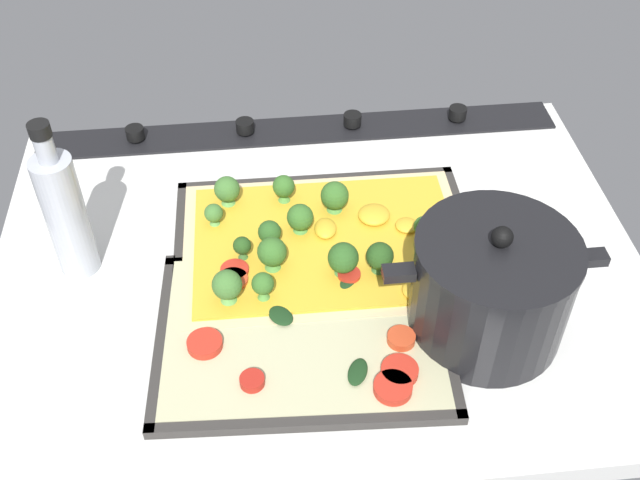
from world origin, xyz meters
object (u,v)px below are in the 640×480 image
Objects in this scene: veggie_pizza_back at (304,331)px; baking_tray_front at (326,249)px; broccoli_pizza at (319,241)px; baking_tray_back at (303,334)px; oil_bottle at (65,213)px; cooking_pot at (491,287)px.

baking_tray_front is at bearing -106.78° from veggie_pizza_back.
broccoli_pizza is 1.05× the size of baking_tray_back.
baking_tray_front is 1.20× the size of veggie_pizza_back.
baking_tray_front is at bearing 178.84° from oil_bottle.
oil_bottle is (30.82, -0.83, 7.19)cm from broccoli_pizza.
oil_bottle reaches higher than cooking_pot.
broccoli_pizza reaches higher than baking_tray_back.
broccoli_pizza is 23.60cm from cooking_pot.
cooking_pot is 1.14× the size of oil_bottle.
broccoli_pizza is 1.13× the size of veggie_pizza_back.
baking_tray_back is 22.41cm from cooking_pot.
veggie_pizza_back reaches higher than baking_tray_front.
baking_tray_front is 1.57× the size of cooking_pot.
cooking_pot is (-17.99, 14.51, 4.78)cm from broccoli_pizza.
oil_bottle is at bearing -28.06° from baking_tray_back.
broccoli_pizza is 1.48× the size of cooking_pot.
baking_tray_back is 32.25cm from oil_bottle.
cooking_pot is at bearing 162.55° from oil_bottle.
oil_bottle is at bearing -1.16° from baking_tray_front.
broccoli_pizza is 14.28cm from baking_tray_back.
veggie_pizza_back is 22.12cm from cooking_pot.
baking_tray_back is 1.08× the size of veggie_pizza_back.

